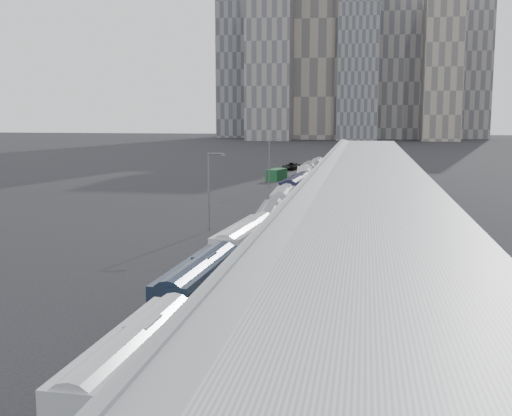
% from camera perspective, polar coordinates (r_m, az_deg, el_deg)
% --- Properties ---
extents(sidewalk, '(10.00, 170.00, 0.12)m').
position_cam_1_polar(sidewalk, '(76.02, 6.94, -1.63)').
color(sidewalk, gray).
rests_on(sidewalk, ground).
extents(lane_line, '(0.12, 160.00, 0.02)m').
position_cam_1_polar(lane_line, '(77.21, -0.86, -1.45)').
color(lane_line, gold).
rests_on(lane_line, ground).
extents(depot, '(12.45, 160.40, 7.20)m').
position_cam_1_polar(depot, '(75.42, 10.02, 0.88)').
color(depot, gray).
rests_on(depot, ground).
extents(skyline, '(145.00, 64.00, 120.00)m').
position_cam_1_polar(skyline, '(346.35, 7.31, 14.57)').
color(skyline, slate).
rests_on(skyline, ground).
extents(bus_0, '(2.84, 12.28, 3.57)m').
position_cam_1_polar(bus_0, '(30.57, -10.88, -14.27)').
color(bus_0, '#A3A6AD').
rests_on(bus_0, ground).
extents(bus_1, '(3.16, 12.51, 3.62)m').
position_cam_1_polar(bus_1, '(43.40, -5.06, -7.25)').
color(bus_1, '#151F30').
rests_on(bus_1, ground).
extents(bus_2, '(3.77, 12.99, 3.74)m').
position_cam_1_polar(bus_2, '(56.63, -0.94, -3.45)').
color(bus_2, silver).
rests_on(bus_2, ground).
extents(bus_3, '(3.18, 12.25, 3.54)m').
position_cam_1_polar(bus_3, '(68.94, 1.33, -1.39)').
color(bus_3, slate).
rests_on(bus_3, ground).
extents(bus_4, '(2.98, 12.56, 3.65)m').
position_cam_1_polar(bus_4, '(84.47, 2.50, 0.45)').
color(bus_4, '#AEB0B9').
rests_on(bus_4, ground).
extents(bus_5, '(3.66, 14.13, 4.09)m').
position_cam_1_polar(bus_5, '(95.65, 3.64, 1.49)').
color(bus_5, black).
rests_on(bus_5, ground).
extents(bus_6, '(4.00, 13.75, 3.96)m').
position_cam_1_polar(bus_6, '(111.95, 4.37, 2.46)').
color(bus_6, silver).
rests_on(bus_6, ground).
extents(bus_7, '(3.60, 12.77, 3.68)m').
position_cam_1_polar(bus_7, '(125.65, 4.80, 3.05)').
color(bus_7, slate).
rests_on(bus_7, ground).
extents(bus_8, '(2.82, 12.14, 3.53)m').
position_cam_1_polar(bus_8, '(139.38, 5.49, 3.53)').
color(bus_8, '#919199').
rests_on(bus_8, ground).
extents(tree_0, '(2.38, 2.38, 4.92)m').
position_cam_1_polar(tree_0, '(29.98, -4.03, -10.09)').
color(tree_0, black).
rests_on(tree_0, ground).
extents(tree_1, '(2.38, 2.38, 5.04)m').
position_cam_1_polar(tree_1, '(49.40, 1.57, -2.55)').
color(tree_1, black).
rests_on(tree_1, ground).
extents(tree_2, '(2.60, 2.60, 4.77)m').
position_cam_1_polar(tree_2, '(80.15, 4.64, 1.38)').
color(tree_2, black).
rests_on(tree_2, ground).
extents(tree_3, '(1.88, 1.88, 4.79)m').
position_cam_1_polar(tree_3, '(101.84, 5.94, 3.06)').
color(tree_3, black).
rests_on(tree_3, ground).
extents(tree_4, '(1.90, 1.90, 4.45)m').
position_cam_1_polar(tree_4, '(123.30, 6.59, 3.81)').
color(tree_4, black).
rests_on(tree_4, ground).
extents(tree_5, '(1.51, 1.51, 4.40)m').
position_cam_1_polar(tree_5, '(144.84, 7.14, 4.52)').
color(tree_5, black).
rests_on(tree_5, ground).
extents(street_lamp_near, '(2.04, 0.22, 8.89)m').
position_cam_1_polar(street_lamp_near, '(72.28, -4.08, 1.96)').
color(street_lamp_near, '#59595E').
rests_on(street_lamp_near, ground).
extents(street_lamp_far, '(2.04, 0.22, 8.91)m').
position_cam_1_polar(street_lamp_far, '(114.11, 1.28, 4.34)').
color(street_lamp_far, '#59595E').
rests_on(street_lamp_far, ground).
extents(shipping_container, '(3.69, 6.07, 2.30)m').
position_cam_1_polar(shipping_container, '(127.87, 1.84, 2.98)').
color(shipping_container, '#144121').
rests_on(shipping_container, ground).
extents(suv, '(4.34, 6.66, 1.70)m').
position_cam_1_polar(suv, '(152.07, 3.13, 3.72)').
color(suv, black).
rests_on(suv, ground).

